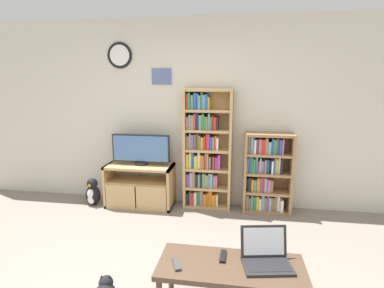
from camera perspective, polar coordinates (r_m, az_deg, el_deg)
The scene contains 10 objects.
wall_back at distance 4.24m, azimuth -0.71°, elevation 5.82°, with size 6.89×0.09×2.60m.
tv_stand at distance 4.35m, azimuth -9.92°, elevation -7.78°, with size 0.95×0.43×0.60m.
television at distance 4.24m, azimuth -9.70°, elevation -1.00°, with size 0.82×0.18×0.43m.
bookshelf_tall at distance 4.13m, azimuth 2.49°, elevation -1.40°, with size 0.65×0.25×1.66m.
bookshelf_short at distance 4.18m, azimuth 13.81°, elevation -5.42°, with size 0.64×0.29×1.09m.
coffee_table at distance 2.44m, azimuth 7.40°, elevation -22.75°, with size 1.09×0.46×0.41m.
laptop at distance 2.45m, azimuth 13.86°, elevation -19.88°, with size 0.40×0.34×0.26m.
remote_near_laptop at distance 2.39m, azimuth -2.99°, elevation -21.84°, with size 0.10×0.16×0.02m.
remote_far_from_laptop at distance 2.49m, azimuth 5.92°, elevation -20.48°, with size 0.05×0.16×0.02m.
penguin_figurine at distance 4.58m, azimuth -18.40°, elevation -8.83°, with size 0.21×0.19×0.39m.
Camera 1 is at (0.71, -1.73, 1.75)m, focal length 28.00 mm.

